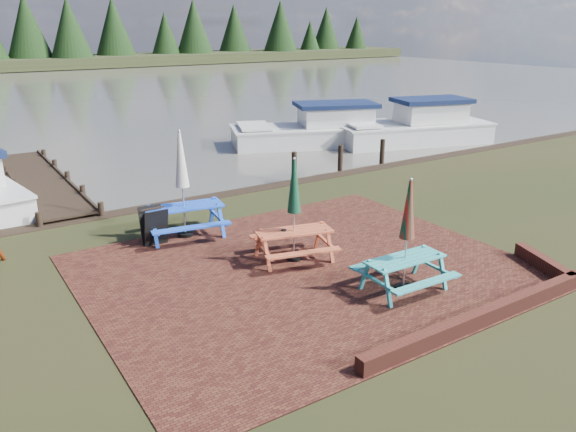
{
  "coord_description": "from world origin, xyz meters",
  "views": [
    {
      "loc": [
        -6.32,
        -8.08,
        5.07
      ],
      "look_at": [
        0.06,
        1.78,
        1.0
      ],
      "focal_mm": 35.0,
      "sensor_mm": 36.0,
      "label": 1
    }
  ],
  "objects_px": {
    "picnic_table_teal": "(406,253)",
    "jetty": "(41,181)",
    "boat_near": "(320,131)",
    "boat_far": "(416,129)",
    "chalkboard": "(154,226)",
    "picnic_table_red": "(294,226)",
    "picnic_table_blue": "(183,201)"
  },
  "relations": [
    {
      "from": "chalkboard",
      "to": "jetty",
      "type": "distance_m",
      "value": 7.23
    },
    {
      "from": "picnic_table_red",
      "to": "picnic_table_blue",
      "type": "xyz_separation_m",
      "value": [
        -1.46,
        2.7,
        0.11
      ]
    },
    {
      "from": "jetty",
      "to": "boat_far",
      "type": "bearing_deg",
      "value": -4.26
    },
    {
      "from": "picnic_table_blue",
      "to": "jetty",
      "type": "height_order",
      "value": "picnic_table_blue"
    },
    {
      "from": "picnic_table_teal",
      "to": "picnic_table_red",
      "type": "relative_size",
      "value": 0.98
    },
    {
      "from": "picnic_table_blue",
      "to": "chalkboard",
      "type": "height_order",
      "value": "picnic_table_blue"
    },
    {
      "from": "chalkboard",
      "to": "boat_far",
      "type": "height_order",
      "value": "boat_far"
    },
    {
      "from": "chalkboard",
      "to": "jetty",
      "type": "relative_size",
      "value": 0.1
    },
    {
      "from": "picnic_table_teal",
      "to": "picnic_table_red",
      "type": "height_order",
      "value": "picnic_table_red"
    },
    {
      "from": "picnic_table_red",
      "to": "picnic_table_blue",
      "type": "height_order",
      "value": "picnic_table_blue"
    },
    {
      "from": "picnic_table_teal",
      "to": "jetty",
      "type": "relative_size",
      "value": 0.25
    },
    {
      "from": "jetty",
      "to": "picnic_table_teal",
      "type": "bearing_deg",
      "value": -69.21
    },
    {
      "from": "picnic_table_blue",
      "to": "picnic_table_teal",
      "type": "bearing_deg",
      "value": -55.33
    },
    {
      "from": "picnic_table_teal",
      "to": "chalkboard",
      "type": "height_order",
      "value": "picnic_table_teal"
    },
    {
      "from": "picnic_table_teal",
      "to": "chalkboard",
      "type": "xyz_separation_m",
      "value": [
        -3.3,
        5.01,
        -0.33
      ]
    },
    {
      "from": "jetty",
      "to": "boat_far",
      "type": "relative_size",
      "value": 1.21
    },
    {
      "from": "picnic_table_teal",
      "to": "picnic_table_red",
      "type": "bearing_deg",
      "value": 114.05
    },
    {
      "from": "boat_near",
      "to": "boat_far",
      "type": "distance_m",
      "value": 4.43
    },
    {
      "from": "picnic_table_teal",
      "to": "boat_far",
      "type": "height_order",
      "value": "picnic_table_teal"
    },
    {
      "from": "picnic_table_red",
      "to": "boat_far",
      "type": "distance_m",
      "value": 14.95
    },
    {
      "from": "picnic_table_teal",
      "to": "boat_near",
      "type": "relative_size",
      "value": 0.29
    },
    {
      "from": "chalkboard",
      "to": "picnic_table_blue",
      "type": "bearing_deg",
      "value": 8.86
    },
    {
      "from": "picnic_table_teal",
      "to": "boat_far",
      "type": "xyz_separation_m",
      "value": [
        11.3,
        10.93,
        -0.34
      ]
    },
    {
      "from": "picnic_table_teal",
      "to": "picnic_table_blue",
      "type": "distance_m",
      "value": 5.7
    },
    {
      "from": "boat_near",
      "to": "boat_far",
      "type": "xyz_separation_m",
      "value": [
        3.89,
        -2.12,
        0.05
      ]
    },
    {
      "from": "picnic_table_teal",
      "to": "jetty",
      "type": "xyz_separation_m",
      "value": [
        -4.6,
        12.11,
        -0.69
      ]
    },
    {
      "from": "picnic_table_teal",
      "to": "boat_far",
      "type": "relative_size",
      "value": 0.3
    },
    {
      "from": "picnic_table_red",
      "to": "chalkboard",
      "type": "xyz_separation_m",
      "value": [
        -2.29,
        2.58,
        -0.34
      ]
    },
    {
      "from": "chalkboard",
      "to": "picnic_table_red",
      "type": "bearing_deg",
      "value": -47.99
    },
    {
      "from": "picnic_table_teal",
      "to": "jetty",
      "type": "distance_m",
      "value": 12.98
    },
    {
      "from": "picnic_table_blue",
      "to": "boat_near",
      "type": "bearing_deg",
      "value": 47.73
    },
    {
      "from": "picnic_table_blue",
      "to": "boat_far",
      "type": "xyz_separation_m",
      "value": [
        13.76,
        5.79,
        -0.46
      ]
    }
  ]
}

